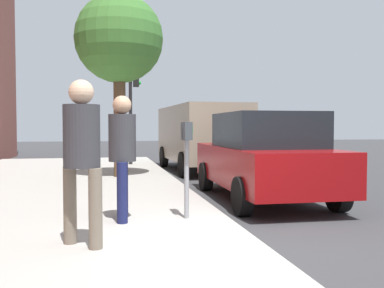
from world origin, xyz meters
name	(u,v)px	position (x,y,z in m)	size (l,w,h in m)	color
ground_plane	(256,249)	(0.00, 0.00, 0.00)	(80.00, 80.00, 0.00)	#38383A
parking_meter	(187,149)	(1.21, 0.63, 1.17)	(0.36, 0.12, 1.41)	gray
pedestrian_at_meter	(122,147)	(1.27, 1.55, 1.21)	(0.54, 0.39, 1.79)	#191E4C
pedestrian_bystander	(82,147)	(0.01, 2.04, 1.27)	(0.43, 0.44, 1.87)	#726656
parked_sedan_near	(264,156)	(3.24, -1.35, 0.89)	(4.43, 2.03, 1.77)	maroon
parked_van_far	(200,134)	(9.13, -1.35, 1.26)	(5.28, 2.28, 2.18)	gray
street_tree	(119,40)	(6.69, 1.41, 3.79)	(2.35, 2.35, 4.87)	brown
traffic_signal	(133,96)	(10.47, 0.80, 2.58)	(0.24, 0.44, 3.60)	black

